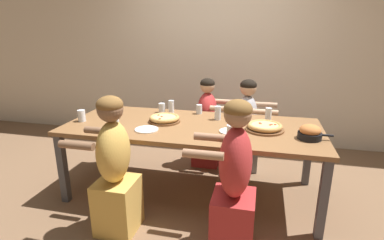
# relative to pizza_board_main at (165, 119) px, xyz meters

# --- Properties ---
(ground_plane) EXTENTS (18.00, 18.00, 0.00)m
(ground_plane) POSITION_rel_pizza_board_main_xyz_m (0.30, -0.03, -0.78)
(ground_plane) COLOR brown
(ground_plane) RESTS_ON ground
(restaurant_back_panel) EXTENTS (10.00, 0.06, 3.20)m
(restaurant_back_panel) POSITION_rel_pizza_board_main_xyz_m (0.30, 1.64, 0.82)
(restaurant_back_panel) COLOR beige
(restaurant_back_panel) RESTS_ON ground
(dining_table) EXTENTS (2.49, 1.03, 0.74)m
(dining_table) POSITION_rel_pizza_board_main_xyz_m (0.30, -0.03, -0.10)
(dining_table) COLOR brown
(dining_table) RESTS_ON ground
(pizza_board_main) EXTENTS (0.32, 0.32, 0.06)m
(pizza_board_main) POSITION_rel_pizza_board_main_xyz_m (0.00, 0.00, 0.00)
(pizza_board_main) COLOR brown
(pizza_board_main) RESTS_ON dining_table
(pizza_board_second) EXTENTS (0.36, 0.36, 0.06)m
(pizza_board_second) POSITION_rel_pizza_board_main_xyz_m (0.99, -0.04, 0.00)
(pizza_board_second) COLOR brown
(pizza_board_second) RESTS_ON dining_table
(skillet_bowl) EXTENTS (0.29, 0.20, 0.13)m
(skillet_bowl) POSITION_rel_pizza_board_main_xyz_m (1.37, -0.18, 0.03)
(skillet_bowl) COLOR black
(skillet_bowl) RESTS_ON dining_table
(empty_plate_a) EXTENTS (0.22, 0.22, 0.02)m
(empty_plate_a) POSITION_rel_pizza_board_main_xyz_m (-0.08, -0.29, -0.03)
(empty_plate_a) COLOR white
(empty_plate_a) RESTS_ON dining_table
(empty_plate_b) EXTENTS (0.21, 0.21, 0.02)m
(empty_plate_b) POSITION_rel_pizza_board_main_xyz_m (0.69, -0.16, -0.03)
(empty_plate_b) COLOR white
(empty_plate_b) RESTS_ON dining_table
(cocktail_glass_blue) EXTENTS (0.07, 0.07, 0.14)m
(cocktail_glass_blue) POSITION_rel_pizza_board_main_xyz_m (-0.14, 0.32, 0.02)
(cocktail_glass_blue) COLOR silver
(cocktail_glass_blue) RESTS_ON dining_table
(drinking_glass_a) EXTENTS (0.06, 0.06, 0.14)m
(drinking_glass_a) POSITION_rel_pizza_board_main_xyz_m (-0.03, 0.34, 0.04)
(drinking_glass_a) COLOR silver
(drinking_glass_a) RESTS_ON dining_table
(drinking_glass_b) EXTENTS (0.07, 0.07, 0.10)m
(drinking_glass_b) POSITION_rel_pizza_board_main_xyz_m (0.28, 0.37, 0.01)
(drinking_glass_b) COLOR silver
(drinking_glass_b) RESTS_ON dining_table
(drinking_glass_c) EXTENTS (0.07, 0.07, 0.14)m
(drinking_glass_c) POSITION_rel_pizza_board_main_xyz_m (0.52, 0.20, 0.03)
(drinking_glass_c) COLOR silver
(drinking_glass_c) RESTS_ON dining_table
(drinking_glass_d) EXTENTS (0.08, 0.08, 0.12)m
(drinking_glass_d) POSITION_rel_pizza_board_main_xyz_m (-0.83, -0.18, 0.02)
(drinking_glass_d) COLOR silver
(drinking_glass_d) RESTS_ON dining_table
(drinking_glass_e) EXTENTS (0.08, 0.08, 0.14)m
(drinking_glass_e) POSITION_rel_pizza_board_main_xyz_m (0.71, -0.38, 0.03)
(drinking_glass_e) COLOR silver
(drinking_glass_e) RESTS_ON dining_table
(drinking_glass_f) EXTENTS (0.06, 0.06, 0.15)m
(drinking_glass_f) POSITION_rel_pizza_board_main_xyz_m (-0.39, -0.29, 0.03)
(drinking_glass_f) COLOR silver
(drinking_glass_f) RESTS_ON dining_table
(drinking_glass_g) EXTENTS (0.06, 0.06, 0.14)m
(drinking_glass_g) POSITION_rel_pizza_board_main_xyz_m (1.03, 0.28, 0.03)
(drinking_glass_g) COLOR silver
(drinking_glass_g) RESTS_ON dining_table
(diner_far_midright) EXTENTS (0.51, 0.40, 1.10)m
(diner_far_midright) POSITION_rel_pizza_board_main_xyz_m (0.79, 0.70, -0.28)
(diner_far_midright) COLOR #99999E
(diner_far_midright) RESTS_ON ground
(diner_near_midleft) EXTENTS (0.51, 0.40, 1.17)m
(diner_near_midleft) POSITION_rel_pizza_board_main_xyz_m (-0.18, -0.77, -0.23)
(diner_near_midleft) COLOR gold
(diner_near_midleft) RESTS_ON ground
(diner_far_center) EXTENTS (0.51, 0.40, 1.09)m
(diner_far_center) POSITION_rel_pizza_board_main_xyz_m (0.31, 0.70, -0.29)
(diner_far_center) COLOR #B22D2D
(diner_far_center) RESTS_ON ground
(diner_near_midright) EXTENTS (0.51, 0.40, 1.20)m
(diner_near_midright) POSITION_rel_pizza_board_main_xyz_m (0.79, -0.77, -0.22)
(diner_near_midright) COLOR #B22D2D
(diner_near_midright) RESTS_ON ground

